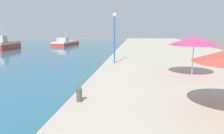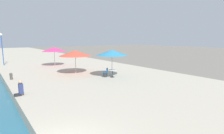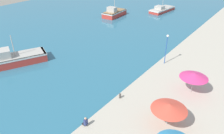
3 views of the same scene
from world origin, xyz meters
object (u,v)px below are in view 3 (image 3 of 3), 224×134
fishing_boat_far (162,9)px  person_at_quay (85,122)px  fishing_boat_near (15,58)px  cafe_umbrella_striped (194,75)px  cafe_umbrella_white (169,107)px  lamppost (167,44)px  mooring_bollard (120,95)px  fishing_boat_mid (114,13)px

fishing_boat_far → person_at_quay: (13.73, -46.22, 0.44)m
fishing_boat_near → cafe_umbrella_striped: (24.72, 7.97, 2.03)m
cafe_umbrella_white → lamppost: (-5.75, 11.89, 0.85)m
fishing_boat_far → cafe_umbrella_striped: bearing=-53.6°
mooring_bollard → fishing_boat_near: bearing=-174.3°
cafe_umbrella_white → fishing_boat_near: bearing=-177.5°
fishing_boat_near → cafe_umbrella_white: fishing_boat_near is taller
fishing_boat_near → fishing_boat_far: (4.63, 42.39, -0.29)m
fishing_boat_near → person_at_quay: 18.76m
fishing_boat_far → person_at_quay: fishing_boat_far is taller
fishing_boat_near → fishing_boat_mid: size_ratio=1.29×
fishing_boat_far → cafe_umbrella_white: size_ratio=2.61×
fishing_boat_near → lamppost: 23.12m
cafe_umbrella_striped → person_at_quay: size_ratio=3.14×
fishing_boat_mid → lamppost: lamppost is taller
fishing_boat_mid → cafe_umbrella_striped: size_ratio=2.22×
fishing_boat_far → cafe_umbrella_striped: cafe_umbrella_striped is taller
mooring_bollard → lamppost: 11.43m
fishing_boat_mid → fishing_boat_near: bearing=-87.0°
fishing_boat_mid → cafe_umbrella_striped: 36.16m
person_at_quay → lamppost: size_ratio=0.23×
fishing_boat_near → person_at_quay: (18.36, -3.83, 0.15)m
fishing_boat_mid → lamppost: (22.32, -17.69, 2.80)m
cafe_umbrella_striped → fishing_boat_mid: bearing=141.1°
fishing_boat_near → cafe_umbrella_striped: fishing_boat_near is taller
fishing_boat_near → lamppost: size_ratio=2.08×
cafe_umbrella_striped → lamppost: size_ratio=0.72×
fishing_boat_far → mooring_bollard: bearing=-65.0°
fishing_boat_far → mooring_bollard: 42.85m
cafe_umbrella_striped → mooring_bollard: (-6.20, -6.11, -2.00)m
fishing_boat_near → fishing_boat_mid: (-3.36, 30.65, -0.03)m
person_at_quay → mooring_bollard: 5.70m
fishing_boat_near → fishing_boat_far: 42.64m
fishing_boat_near → lamppost: bearing=59.3°
fishing_boat_mid → cafe_umbrella_striped: fishing_boat_mid is taller
fishing_boat_mid → person_at_quay: bearing=-61.0°
cafe_umbrella_white → cafe_umbrella_striped: 6.90m
fishing_boat_mid → fishing_boat_far: 14.21m
fishing_boat_near → person_at_quay: fishing_boat_near is taller
cafe_umbrella_striped → mooring_bollard: bearing=-135.4°
fishing_boat_near → cafe_umbrella_striped: bearing=42.9°
cafe_umbrella_striped → person_at_quay: cafe_umbrella_striped is taller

